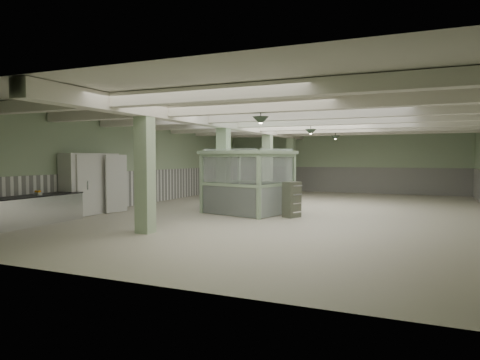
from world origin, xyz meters
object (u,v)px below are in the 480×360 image
at_px(guard_booth, 248,170).
at_px(filing_cabinet, 292,200).
at_px(prep_counter, 9,213).
at_px(walkin_cooler, 91,183).

bearing_deg(guard_booth, filing_cabinet, 1.42).
xyz_separation_m(prep_counter, filing_cabinet, (6.87, 5.55, 0.16)).
relative_size(guard_booth, filing_cabinet, 2.78).
xyz_separation_m(prep_counter, walkin_cooler, (-0.08, 3.44, 0.67)).
height_order(prep_counter, guard_booth, guard_booth).
bearing_deg(prep_counter, walkin_cooler, 91.40).
distance_m(prep_counter, filing_cabinet, 8.84).
bearing_deg(walkin_cooler, guard_booth, 26.72).
height_order(prep_counter, walkin_cooler, walkin_cooler).
height_order(walkin_cooler, filing_cabinet, walkin_cooler).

